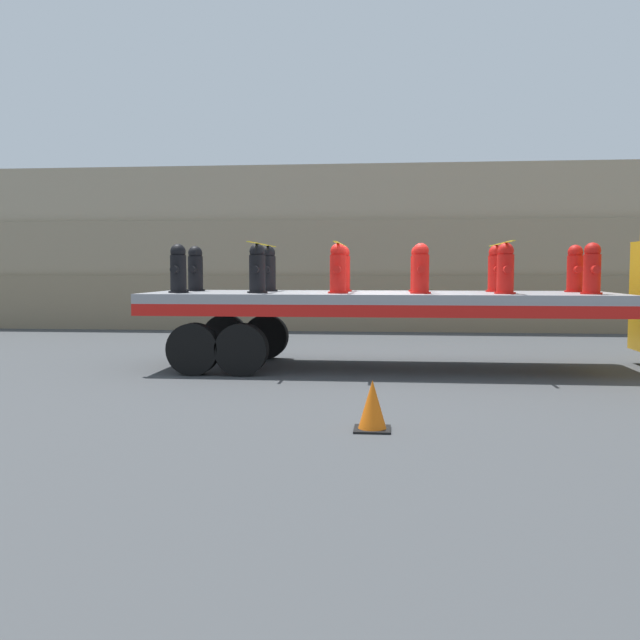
# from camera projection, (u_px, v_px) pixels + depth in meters

# --- Properties ---
(ground_plane) EXTENTS (120.00, 120.00, 0.00)m
(ground_plane) POSITION_uv_depth(u_px,v_px,m) (379.00, 368.00, 12.71)
(ground_plane) COLOR #3F4244
(rock_cliff) EXTENTS (60.00, 3.30, 4.75)m
(rock_cliff) POSITION_uv_depth(u_px,v_px,m) (385.00, 249.00, 21.56)
(rock_cliff) COLOR #84755B
(rock_cliff) RESTS_ON ground_plane
(flatbed_trailer) EXTENTS (8.18, 2.59, 1.35)m
(flatbed_trailer) POSITION_uv_depth(u_px,v_px,m) (349.00, 307.00, 12.69)
(flatbed_trailer) COLOR gray
(flatbed_trailer) RESTS_ON ground_plane
(fire_hydrant_black_near_0) EXTENTS (0.35, 0.57, 0.85)m
(fire_hydrant_black_near_0) POSITION_uv_depth(u_px,v_px,m) (178.00, 269.00, 12.39)
(fire_hydrant_black_near_0) COLOR black
(fire_hydrant_black_near_0) RESTS_ON flatbed_trailer
(fire_hydrant_black_far_0) EXTENTS (0.35, 0.57, 0.85)m
(fire_hydrant_black_far_0) POSITION_uv_depth(u_px,v_px,m) (195.00, 269.00, 13.48)
(fire_hydrant_black_far_0) COLOR black
(fire_hydrant_black_far_0) RESTS_ON flatbed_trailer
(fire_hydrant_black_near_1) EXTENTS (0.35, 0.57, 0.85)m
(fire_hydrant_black_near_1) POSITION_uv_depth(u_px,v_px,m) (257.00, 269.00, 12.25)
(fire_hydrant_black_near_1) COLOR black
(fire_hydrant_black_near_1) RESTS_ON flatbed_trailer
(fire_hydrant_black_far_1) EXTENTS (0.35, 0.57, 0.85)m
(fire_hydrant_black_far_1) POSITION_uv_depth(u_px,v_px,m) (268.00, 269.00, 13.34)
(fire_hydrant_black_far_1) COLOR black
(fire_hydrant_black_far_1) RESTS_ON flatbed_trailer
(fire_hydrant_red_near_2) EXTENTS (0.35, 0.57, 0.85)m
(fire_hydrant_red_near_2) POSITION_uv_depth(u_px,v_px,m) (338.00, 269.00, 12.11)
(fire_hydrant_red_near_2) COLOR red
(fire_hydrant_red_near_2) RESTS_ON flatbed_trailer
(fire_hydrant_red_far_2) EXTENTS (0.35, 0.57, 0.85)m
(fire_hydrant_red_far_2) POSITION_uv_depth(u_px,v_px,m) (342.00, 269.00, 13.20)
(fire_hydrant_red_far_2) COLOR red
(fire_hydrant_red_far_2) RESTS_ON flatbed_trailer
(fire_hydrant_red_near_3) EXTENTS (0.35, 0.57, 0.85)m
(fire_hydrant_red_near_3) POSITION_uv_depth(u_px,v_px,m) (421.00, 269.00, 11.98)
(fire_hydrant_red_near_3) COLOR red
(fire_hydrant_red_near_3) RESTS_ON flatbed_trailer
(fire_hydrant_red_far_3) EXTENTS (0.35, 0.57, 0.85)m
(fire_hydrant_red_far_3) POSITION_uv_depth(u_px,v_px,m) (418.00, 269.00, 13.06)
(fire_hydrant_red_far_3) COLOR red
(fire_hydrant_red_far_3) RESTS_ON flatbed_trailer
(fire_hydrant_red_near_4) EXTENTS (0.35, 0.57, 0.85)m
(fire_hydrant_red_near_4) POSITION_uv_depth(u_px,v_px,m) (505.00, 269.00, 11.84)
(fire_hydrant_red_near_4) COLOR red
(fire_hydrant_red_near_4) RESTS_ON flatbed_trailer
(fire_hydrant_red_far_4) EXTENTS (0.35, 0.57, 0.85)m
(fire_hydrant_red_far_4) POSITION_uv_depth(u_px,v_px,m) (496.00, 269.00, 12.92)
(fire_hydrant_red_far_4) COLOR red
(fire_hydrant_red_far_4) RESTS_ON flatbed_trailer
(fire_hydrant_red_near_5) EXTENTS (0.35, 0.57, 0.85)m
(fire_hydrant_red_near_5) POSITION_uv_depth(u_px,v_px,m) (592.00, 269.00, 11.70)
(fire_hydrant_red_near_5) COLOR red
(fire_hydrant_red_near_5) RESTS_ON flatbed_trailer
(fire_hydrant_red_far_5) EXTENTS (0.35, 0.57, 0.85)m
(fire_hydrant_red_far_5) POSITION_uv_depth(u_px,v_px,m) (575.00, 269.00, 12.78)
(fire_hydrant_red_far_5) COLOR red
(fire_hydrant_red_far_5) RESTS_ON flatbed_trailer
(cargo_strap_rear) EXTENTS (0.05, 2.69, 0.01)m
(cargo_strap_rear) POSITION_uv_depth(u_px,v_px,m) (263.00, 244.00, 12.76)
(cargo_strap_rear) COLOR yellow
(cargo_strap_rear) RESTS_ON fire_hydrant_black_near_1
(cargo_strap_middle) EXTENTS (0.05, 2.69, 0.01)m
(cargo_strap_middle) POSITION_uv_depth(u_px,v_px,m) (340.00, 244.00, 12.63)
(cargo_strap_middle) COLOR yellow
(cargo_strap_middle) RESTS_ON fire_hydrant_red_near_2
(cargo_strap_front) EXTENTS (0.05, 2.69, 0.01)m
(cargo_strap_front) POSITION_uv_depth(u_px,v_px,m) (501.00, 244.00, 12.35)
(cargo_strap_front) COLOR yellow
(cargo_strap_front) RESTS_ON fire_hydrant_red_near_4
(traffic_cone) EXTENTS (0.40, 0.40, 0.56)m
(traffic_cone) POSITION_uv_depth(u_px,v_px,m) (372.00, 406.00, 7.76)
(traffic_cone) COLOR black
(traffic_cone) RESTS_ON ground_plane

